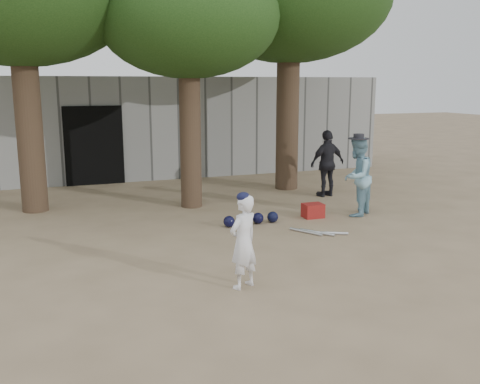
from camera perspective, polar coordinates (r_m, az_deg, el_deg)
name	(u,v)px	position (r m, az deg, el deg)	size (l,w,h in m)	color
ground	(227,266)	(8.45, -1.44, -7.89)	(70.00, 70.00, 0.00)	#937C5E
boy_player	(243,242)	(7.40, 0.36, -5.33)	(0.48, 0.32, 1.33)	white
spectator_blue	(357,177)	(11.69, 12.37, 1.60)	(0.82, 0.64, 1.69)	#7BABBE
spectator_dark	(327,163)	(13.58, 9.30, 3.03)	(0.98, 0.41, 1.67)	black
red_bag	(313,211)	(11.48, 7.79, -1.98)	(0.42, 0.32, 0.30)	maroon
back_building	(123,124)	(18.10, -12.36, 7.12)	(16.00, 5.24, 3.00)	gray
helmet_row	(251,219)	(10.80, 1.20, -2.91)	(1.19, 0.28, 0.23)	black
bat_pile	(317,232)	(10.29, 8.25, -4.28)	(0.90, 0.76, 0.06)	silver
tree_row	(185,0)	(13.12, -5.93, 19.69)	(11.40, 5.80, 6.69)	brown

